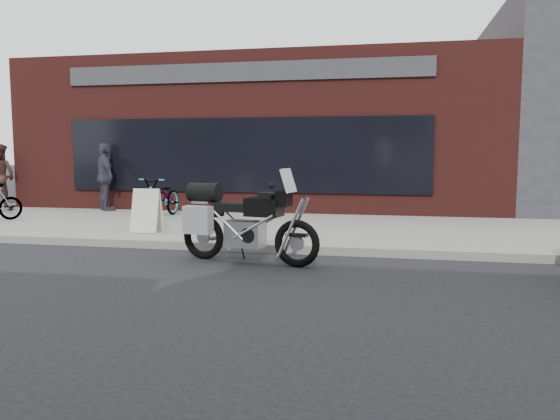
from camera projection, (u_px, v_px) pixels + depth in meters
The scene contains 8 objects.
ground at pixel (196, 323), 5.73m from camera, with size 120.00×120.00×0.00m, color black.
near_sidewalk at pixel (303, 227), 12.54m from camera, with size 44.00×6.00×0.15m, color gray.
storefront at pixel (279, 139), 19.51m from camera, with size 14.00×10.07×4.50m.
motorcycle at pixel (239, 222), 8.81m from camera, with size 2.41×0.88×1.54m.
bicycle_front at pixel (162, 198), 13.60m from camera, with size 0.66×1.90×1.00m, color gray.
sandwich_sign at pixel (147, 210), 11.18m from camera, with size 0.58×0.53×0.89m.
cafe_patron_left at pixel (0, 176), 15.83m from camera, with size 0.91×0.71×1.87m, color #442724.
cafe_patron_right at pixel (105, 177), 15.16m from camera, with size 1.10×0.46×1.88m, color #383747.
Camera 1 is at (1.99, -5.28, 1.79)m, focal length 35.00 mm.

